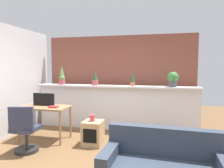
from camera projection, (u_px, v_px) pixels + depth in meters
ground_plane at (88, 165)px, 3.35m from camera, size 12.00×12.00×0.00m
divider_wall at (114, 108)px, 5.24m from camera, size 4.16×0.16×1.11m
plant_shelf at (114, 86)px, 5.15m from camera, size 4.16×0.34×0.04m
brick_wall_behind at (119, 80)px, 5.76m from camera, size 4.16×0.10×2.50m
potted_plant_0 at (62, 76)px, 5.45m from camera, size 0.16×0.16×0.50m
potted_plant_1 at (95, 80)px, 5.24m from camera, size 0.16×0.16×0.34m
potted_plant_2 at (133, 80)px, 5.00m from camera, size 0.11×0.11×0.37m
potted_plant_3 at (173, 79)px, 4.83m from camera, size 0.26×0.26×0.36m
desk at (45, 110)px, 4.52m from camera, size 1.10×0.60×0.75m
tv_monitor at (44, 99)px, 4.60m from camera, size 0.52×0.04×0.28m
office_chair at (25, 133)px, 3.81m from camera, size 0.49×0.49×0.91m
side_cube_shelf at (93, 133)px, 4.22m from camera, size 0.40×0.41×0.50m
vase_on_shelf at (92, 118)px, 4.21m from camera, size 0.10×0.10×0.13m
book_on_desk at (53, 107)px, 4.36m from camera, size 0.19×0.11×0.04m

